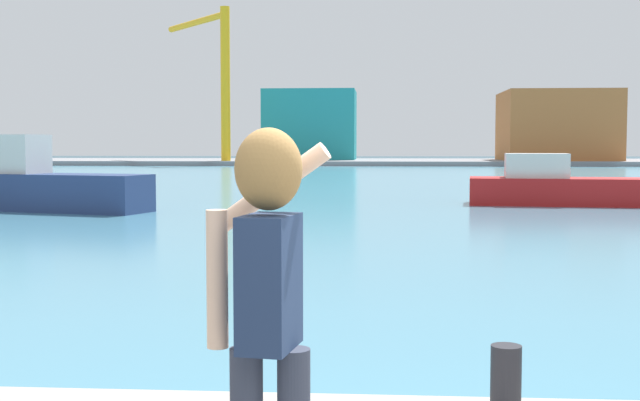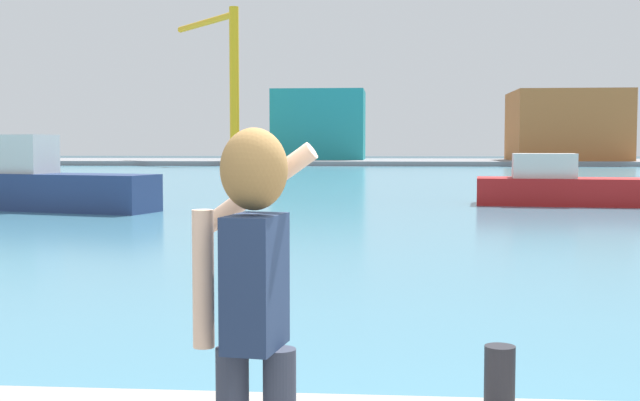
% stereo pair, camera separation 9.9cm
% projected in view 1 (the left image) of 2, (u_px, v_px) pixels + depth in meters
% --- Properties ---
extents(ground_plane, '(220.00, 220.00, 0.00)m').
position_uv_depth(ground_plane, '(387.00, 179.00, 53.35)').
color(ground_plane, '#334751').
extents(harbor_water, '(140.00, 100.00, 0.02)m').
position_uv_depth(harbor_water, '(387.00, 178.00, 55.34)').
color(harbor_water, teal).
rests_on(harbor_water, ground_plane).
extents(far_shore_dock, '(140.00, 20.00, 0.50)m').
position_uv_depth(far_shore_dock, '(384.00, 162.00, 95.13)').
color(far_shore_dock, gray).
rests_on(far_shore_dock, ground_plane).
extents(person_photographer, '(0.53, 0.56, 1.74)m').
position_uv_depth(person_photographer, '(267.00, 290.00, 3.47)').
color(person_photographer, '#2D3342').
rests_on(person_photographer, quay_promenade).
extents(harbor_bollard, '(0.19, 0.19, 0.45)m').
position_uv_depth(harbor_bollard, '(506.00, 382.00, 5.09)').
color(harbor_bollard, black).
rests_on(harbor_bollard, quay_promenade).
extents(boat_moored, '(8.72, 4.02, 2.52)m').
position_uv_depth(boat_moored, '(24.00, 184.00, 27.83)').
color(boat_moored, navy).
rests_on(boat_moored, harbor_water).
extents(boat_moored_2, '(6.55, 2.88, 1.87)m').
position_uv_depth(boat_moored_2, '(554.00, 186.00, 30.27)').
color(boat_moored_2, '#B21919').
rests_on(boat_moored_2, harbor_water).
extents(warehouse_left, '(10.48, 8.76, 8.00)m').
position_uv_depth(warehouse_left, '(311.00, 125.00, 97.15)').
color(warehouse_left, teal).
rests_on(warehouse_left, far_shore_dock).
extents(warehouse_right, '(11.90, 11.40, 7.58)m').
position_uv_depth(warehouse_right, '(557.00, 126.00, 92.16)').
color(warehouse_right, '#B26633').
rests_on(warehouse_right, far_shore_dock).
extents(port_crane, '(9.32, 11.73, 16.22)m').
position_uv_depth(port_crane, '(216.00, 65.00, 89.66)').
color(port_crane, yellow).
rests_on(port_crane, far_shore_dock).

